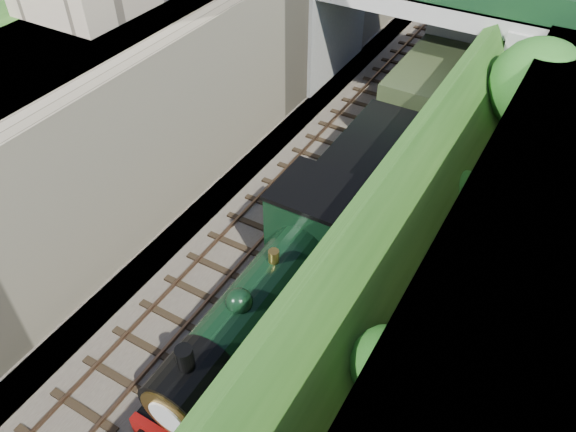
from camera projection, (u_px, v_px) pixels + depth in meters
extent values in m
cube|color=#473F38|center=(389.00, 133.00, 27.03)|extent=(10.00, 90.00, 0.20)
cube|color=#756B56|center=(291.00, 41.00, 26.81)|extent=(1.00, 90.00, 7.00)
cube|color=#262628|center=(231.00, 25.00, 28.12)|extent=(6.00, 90.00, 7.00)
cube|color=#1E4714|center=(508.00, 114.00, 23.42)|extent=(4.02, 90.00, 6.36)
sphere|color=#194C14|center=(389.00, 365.00, 13.20)|extent=(1.91, 1.91, 1.91)
sphere|color=#194C14|center=(388.00, 301.00, 17.15)|extent=(2.24, 2.24, 2.24)
sphere|color=#194C14|center=(393.00, 272.00, 19.10)|extent=(1.88, 1.88, 1.88)
sphere|color=#194C14|center=(464.00, 194.00, 19.17)|extent=(1.63, 1.63, 1.63)
sphere|color=#194C14|center=(466.00, 157.00, 23.21)|extent=(2.23, 2.23, 2.23)
sphere|color=#194C14|center=(557.00, 71.00, 21.46)|extent=(2.28, 2.28, 2.28)
sphere|color=#194C14|center=(520.00, 85.00, 25.37)|extent=(1.35, 1.35, 1.35)
sphere|color=#194C14|center=(506.00, 85.00, 28.36)|extent=(2.14, 2.14, 2.14)
sphere|color=#194C14|center=(555.00, 32.00, 28.28)|extent=(2.33, 2.33, 2.33)
sphere|color=#194C14|center=(554.00, 20.00, 31.48)|extent=(1.78, 1.78, 1.78)
cube|color=black|center=(352.00, 119.00, 27.68)|extent=(2.50, 90.00, 0.07)
cube|color=brown|center=(339.00, 113.00, 27.89)|extent=(0.08, 90.00, 0.14)
cube|color=brown|center=(366.00, 121.00, 27.35)|extent=(0.08, 90.00, 0.14)
cube|color=black|center=(413.00, 137.00, 26.49)|extent=(2.50, 90.00, 0.07)
cube|color=brown|center=(400.00, 131.00, 26.69)|extent=(0.08, 90.00, 0.14)
cube|color=brown|center=(428.00, 140.00, 26.16)|extent=(0.08, 90.00, 0.14)
cube|color=gray|center=(328.00, 24.00, 29.82)|extent=(1.40, 6.40, 5.70)
cube|color=gray|center=(535.00, 72.00, 25.82)|extent=(2.40, 6.40, 5.70)
cylinder|color=black|center=(518.00, 144.00, 22.68)|extent=(0.30, 0.30, 4.40)
sphere|color=#194C14|center=(537.00, 86.00, 20.94)|extent=(3.60, 3.60, 3.60)
sphere|color=#194C14|center=(550.00, 94.00, 21.67)|extent=(2.40, 2.40, 2.40)
cube|color=black|center=(259.00, 343.00, 17.54)|extent=(2.40, 8.40, 0.60)
cube|color=black|center=(275.00, 310.00, 17.82)|extent=(2.70, 10.00, 0.35)
cylinder|color=black|center=(260.00, 300.00, 16.43)|extent=(1.90, 5.60, 1.90)
cylinder|color=black|center=(191.00, 387.00, 14.31)|extent=(1.96, 1.80, 1.96)
cylinder|color=white|center=(167.00, 419.00, 13.68)|extent=(1.10, 0.05, 1.10)
cylinder|color=black|center=(185.00, 361.00, 13.51)|extent=(0.44, 0.44, 0.90)
sphere|color=black|center=(239.00, 301.00, 15.12)|extent=(0.76, 0.76, 0.76)
cylinder|color=#A57F33|center=(274.00, 257.00, 16.21)|extent=(0.32, 0.32, 0.50)
cube|color=black|center=(318.00, 224.00, 18.65)|extent=(2.75, 2.40, 2.80)
cube|color=black|center=(319.00, 191.00, 17.68)|extent=(2.85, 2.50, 0.15)
cube|color=black|center=(173.00, 383.00, 16.10)|extent=(0.60, 1.40, 0.90)
cube|color=black|center=(246.00, 424.00, 15.17)|extent=(0.60, 1.40, 0.90)
cube|color=black|center=(367.00, 198.00, 22.85)|extent=(2.30, 6.00, 0.50)
cube|color=black|center=(367.00, 193.00, 22.68)|extent=(2.60, 6.00, 0.50)
cube|color=black|center=(370.00, 170.00, 21.88)|extent=(2.70, 6.00, 2.40)
cube|color=black|center=(373.00, 143.00, 21.04)|extent=(2.50, 5.60, 0.20)
cube|color=black|center=(460.00, 72.00, 30.98)|extent=(2.30, 17.00, 0.40)
cube|color=black|center=(461.00, 68.00, 30.82)|extent=(2.50, 17.00, 0.50)
cube|color=#262F1A|center=(467.00, 42.00, 29.81)|extent=(2.80, 18.00, 2.70)
cube|color=slate|center=(473.00, 14.00, 28.81)|extent=(2.90, 18.00, 0.50)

